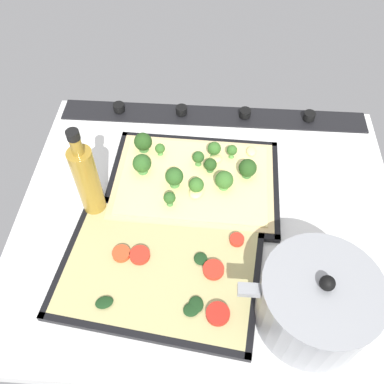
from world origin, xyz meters
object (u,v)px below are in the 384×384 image
(baking_tray_back, at_px, (162,270))
(veggie_pizza_back, at_px, (164,269))
(broccoli_pizza, at_px, (194,176))
(oil_bottle, at_px, (89,182))
(cooking_pot, at_px, (318,302))
(baking_tray_front, at_px, (195,183))

(baking_tray_back, xyz_separation_m, veggie_pizza_back, (-0.00, 0.00, 0.01))
(broccoli_pizza, height_order, veggie_pizza_back, broccoli_pizza)
(oil_bottle, bearing_deg, cooking_pot, 154.38)
(broccoli_pizza, relative_size, baking_tray_back, 0.87)
(broccoli_pizza, xyz_separation_m, oil_bottle, (0.19, 0.09, 0.07))
(baking_tray_back, height_order, oil_bottle, oil_bottle)
(baking_tray_back, bearing_deg, broccoli_pizza, -102.19)
(baking_tray_front, height_order, veggie_pizza_back, veggie_pizza_back)
(oil_bottle, bearing_deg, broccoli_pizza, -155.86)
(baking_tray_front, distance_m, broccoli_pizza, 0.02)
(baking_tray_back, distance_m, oil_bottle, 0.21)
(baking_tray_front, relative_size, oil_bottle, 1.66)
(veggie_pizza_back, bearing_deg, baking_tray_back, -20.34)
(baking_tray_front, bearing_deg, oil_bottle, 22.58)
(oil_bottle, bearing_deg, baking_tray_back, 138.84)
(baking_tray_back, relative_size, oil_bottle, 1.78)
(broccoli_pizza, relative_size, cooking_pot, 1.33)
(baking_tray_front, distance_m, veggie_pizza_back, 0.22)
(cooking_pot, bearing_deg, oil_bottle, -25.62)
(baking_tray_back, bearing_deg, oil_bottle, -41.16)
(broccoli_pizza, xyz_separation_m, cooking_pot, (-0.22, 0.28, 0.04))
(baking_tray_back, relative_size, cooking_pot, 1.53)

